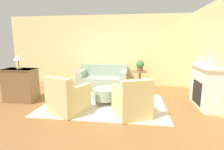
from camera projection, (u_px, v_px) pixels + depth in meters
ground_plane at (104, 104)px, 4.92m from camera, size 16.00×16.00×0.00m
wall_back at (115, 51)px, 7.08m from camera, size 8.84×0.12×2.80m
wall_right at (222, 56)px, 4.28m from camera, size 0.12×9.76×2.80m
rug at (104, 104)px, 4.92m from camera, size 3.36×2.23×0.01m
couch at (103, 79)px, 6.83m from camera, size 1.88×0.92×0.87m
armchair_left at (67, 99)px, 4.30m from camera, size 1.01×1.08×0.92m
armchair_right at (132, 102)px, 4.09m from camera, size 1.01×1.08×0.92m
ottoman_table at (106, 94)px, 5.00m from camera, size 0.73×0.73×0.42m
side_table at (140, 77)px, 6.46m from camera, size 0.56×0.56×0.69m
fireplace at (204, 85)px, 4.67m from camera, size 0.44×1.31×1.13m
dresser at (21, 85)px, 5.15m from camera, size 0.94×0.54×0.97m
vase_mantel_near at (201, 60)px, 4.88m from camera, size 0.15×0.15×0.24m
vase_mantel_far at (212, 62)px, 4.22m from camera, size 0.21×0.21×0.32m
potted_plant_on_side_table at (140, 65)px, 6.38m from camera, size 0.29×0.29×0.40m
table_lamp at (18, 58)px, 5.00m from camera, size 0.28×0.28×0.40m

